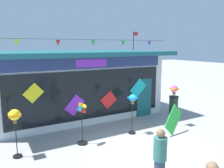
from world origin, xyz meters
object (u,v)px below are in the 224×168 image
person_mid_plaza (160,160)px  trash_bin (174,104)px  wind_spinner_left (82,117)px  wind_spinner_center_right (174,94)px  kite_shop_building (74,82)px  wind_spinner_far_left (15,119)px  wind_spinner_center_left (132,103)px  display_kite_on_ground (173,120)px

person_mid_plaza → trash_bin: 7.27m
wind_spinner_left → wind_spinner_center_right: bearing=-1.6°
kite_shop_building → wind_spinner_far_left: size_ratio=5.29×
wind_spinner_far_left → trash_bin: size_ratio=1.77×
wind_spinner_center_left → wind_spinner_far_left: bearing=178.2°
wind_spinner_far_left → display_kite_on_ground: bearing=-9.5°
wind_spinner_far_left → wind_spinner_center_left: wind_spinner_center_left is taller
wind_spinner_center_right → person_mid_plaza: bearing=-137.9°
wind_spinner_far_left → wind_spinner_left: (2.30, -0.12, -0.27)m
kite_shop_building → trash_bin: 5.68m
wind_spinner_far_left → wind_spinner_left: wind_spinner_far_left is taller
wind_spinner_center_left → wind_spinner_center_right: 2.26m
display_kite_on_ground → wind_spinner_center_right: bearing=46.5°
trash_bin → display_kite_on_ground: size_ratio=0.81×
wind_spinner_far_left → wind_spinner_center_right: size_ratio=0.87×
wind_spinner_center_right → trash_bin: size_ratio=2.04×
wind_spinner_center_right → wind_spinner_left: bearing=178.4°
wind_spinner_left → wind_spinner_center_right: size_ratio=0.86×
person_mid_plaza → trash_bin: size_ratio=1.79×
wind_spinner_left → trash_bin: size_ratio=1.76×
wind_spinner_center_right → display_kite_on_ground: (-0.73, -0.77, -0.91)m
wind_spinner_left → wind_spinner_center_right: 4.51m
kite_shop_building → person_mid_plaza: (-0.50, -7.69, -0.88)m
wind_spinner_left → person_mid_plaza: person_mid_plaza is taller
kite_shop_building → trash_bin: (4.82, -2.74, -1.26)m
wind_spinner_far_left → display_kite_on_ground: (6.06, -1.01, -0.73)m
display_kite_on_ground → person_mid_plaza: bearing=-139.0°
display_kite_on_ground → trash_bin: bearing=45.6°
wind_spinner_left → display_kite_on_ground: (3.76, -0.89, -0.46)m
trash_bin → display_kite_on_ground: bearing=-134.4°
wind_spinner_center_left → wind_spinner_left: bearing=179.4°
wind_spinner_left → trash_bin: wind_spinner_left is taller
person_mid_plaza → display_kite_on_ground: (3.08, 2.68, -0.23)m
wind_spinner_center_left → person_mid_plaza: 3.90m
kite_shop_building → wind_spinner_center_right: size_ratio=4.60×
kite_shop_building → trash_bin: kite_shop_building is taller
wind_spinner_left → trash_bin: (5.99, 1.39, -0.61)m
wind_spinner_left → wind_spinner_center_left: wind_spinner_center_left is taller
kite_shop_building → person_mid_plaza: size_ratio=5.24×
display_kite_on_ground → wind_spinner_center_left: bearing=150.2°
wind_spinner_center_left → display_kite_on_ground: wind_spinner_center_left is taller
kite_shop_building → wind_spinner_far_left: bearing=-131.0°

